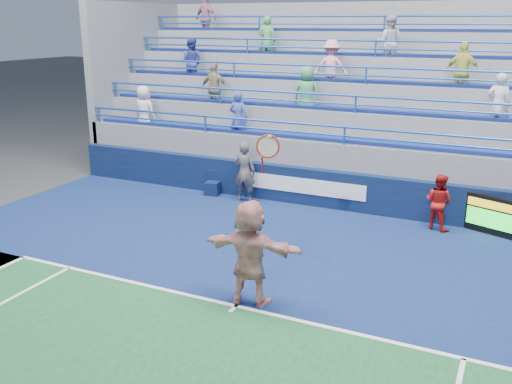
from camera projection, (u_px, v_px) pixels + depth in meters
The scene contains 8 objects.
ground at pixel (236, 307), 10.79m from camera, with size 120.00×120.00×0.00m, color #333538.
sponsor_wall at pixel (340, 191), 16.25m from camera, with size 18.00×0.32×1.10m.
bleacher_stand at pixel (375, 134), 19.23m from camera, with size 18.00×5.60×6.13m.
serve_speed_board at pixel (492, 216), 14.33m from camera, with size 1.39×0.65×0.99m.
judge_chair at pixel (213, 187), 17.68m from camera, with size 0.50×0.50×0.75m.
tennis_player at pixel (250, 252), 10.66m from camera, with size 1.96×0.79×3.31m.
line_judge at pixel (245, 172), 16.87m from camera, with size 0.66×0.43×1.81m, color #141738.
ball_girl at pixel (439, 202), 14.62m from camera, with size 0.72×0.56×1.48m, color #AC1413.
Camera 1 is at (4.49, -8.61, 5.20)m, focal length 40.00 mm.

